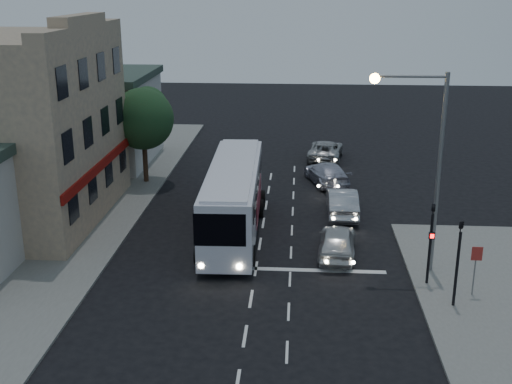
# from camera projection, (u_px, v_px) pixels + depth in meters

# --- Properties ---
(ground) EXTENTS (120.00, 120.00, 0.00)m
(ground) POSITION_uv_depth(u_px,v_px,m) (253.00, 288.00, 27.89)
(ground) COLOR black
(sidewalk_far) EXTENTS (12.00, 50.00, 0.12)m
(sidewalk_far) POSITION_uv_depth(u_px,v_px,m) (35.00, 216.00, 36.30)
(sidewalk_far) COLOR slate
(sidewalk_far) RESTS_ON ground
(road_markings) EXTENTS (8.00, 30.55, 0.01)m
(road_markings) POSITION_uv_depth(u_px,v_px,m) (284.00, 258.00, 30.94)
(road_markings) COLOR silver
(road_markings) RESTS_ON ground
(tour_bus) EXTENTS (2.87, 12.06, 3.68)m
(tour_bus) POSITION_uv_depth(u_px,v_px,m) (234.00, 197.00, 33.58)
(tour_bus) COLOR silver
(tour_bus) RESTS_ON ground
(car_suv) EXTENTS (2.13, 4.51, 1.49)m
(car_suv) POSITION_uv_depth(u_px,v_px,m) (337.00, 241.00, 31.02)
(car_suv) COLOR silver
(car_suv) RESTS_ON ground
(car_sedan_a) EXTENTS (1.66, 4.70, 1.55)m
(car_sedan_a) POSITION_uv_depth(u_px,v_px,m) (342.00, 202.00, 36.48)
(car_sedan_a) COLOR #B5B4B9
(car_sedan_a) RESTS_ON ground
(car_sedan_b) EXTENTS (3.28, 5.29, 1.43)m
(car_sedan_b) POSITION_uv_depth(u_px,v_px,m) (327.00, 173.00, 42.23)
(car_sedan_b) COLOR #B3B2C2
(car_sedan_b) RESTS_ON ground
(car_sedan_c) EXTENTS (2.99, 5.35, 1.42)m
(car_sedan_c) POSITION_uv_depth(u_px,v_px,m) (326.00, 150.00, 48.14)
(car_sedan_c) COLOR #ABABAB
(car_sedan_c) RESTS_ON ground
(traffic_signal_main) EXTENTS (0.25, 0.35, 4.10)m
(traffic_signal_main) POSITION_uv_depth(u_px,v_px,m) (431.00, 234.00, 27.39)
(traffic_signal_main) COLOR black
(traffic_signal_main) RESTS_ON sidewalk_near
(traffic_signal_side) EXTENTS (0.18, 0.15, 4.10)m
(traffic_signal_side) POSITION_uv_depth(u_px,v_px,m) (459.00, 253.00, 25.46)
(traffic_signal_side) COLOR black
(traffic_signal_side) RESTS_ON sidewalk_near
(regulatory_sign) EXTENTS (0.45, 0.12, 2.20)m
(regulatory_sign) POSITION_uv_depth(u_px,v_px,m) (476.00, 263.00, 26.57)
(regulatory_sign) COLOR slate
(regulatory_sign) RESTS_ON sidewalk_near
(streetlight) EXTENTS (3.32, 0.44, 9.00)m
(streetlight) POSITION_uv_depth(u_px,v_px,m) (425.00, 151.00, 27.73)
(streetlight) COLOR slate
(streetlight) RESTS_ON sidewalk_near
(main_building) EXTENTS (10.12, 12.00, 11.00)m
(main_building) POSITION_uv_depth(u_px,v_px,m) (7.00, 128.00, 34.79)
(main_building) COLOR gray
(main_building) RESTS_ON sidewalk_far
(low_building_north) EXTENTS (9.40, 9.40, 6.50)m
(low_building_north) POSITION_uv_depth(u_px,v_px,m) (88.00, 117.00, 46.69)
(low_building_north) COLOR beige
(low_building_north) RESTS_ON sidewalk_far
(street_tree) EXTENTS (4.00, 4.00, 6.20)m
(street_tree) POSITION_uv_depth(u_px,v_px,m) (143.00, 116.00, 41.28)
(street_tree) COLOR black
(street_tree) RESTS_ON sidewalk_far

